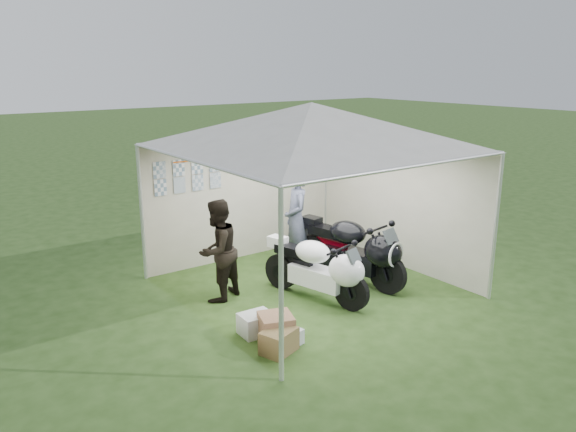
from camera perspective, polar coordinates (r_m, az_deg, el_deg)
name	(u,v)px	position (r m, az deg, el deg)	size (l,w,h in m)	color
ground	(310,288)	(9.30, 2.21, -7.30)	(80.00, 80.00, 0.00)	#294617
canopy_tent	(310,130)	(8.68, 2.25, 8.69)	(5.66, 5.66, 3.00)	silver
motorcycle_white	(320,268)	(8.66, 3.31, -5.26)	(0.75, 1.92, 0.96)	black
motorcycle_black	(356,249)	(9.36, 6.89, -3.35)	(0.73, 2.17, 1.07)	black
paddock_stand	(310,260)	(10.08, 2.26, -4.46)	(0.45, 0.28, 0.34)	#2932CB
person_dark_jacket	(218,250)	(8.67, -7.17, -3.50)	(0.77, 0.60, 1.59)	black
person_blue_jacket	(296,220)	(9.88, 0.86, -0.37)	(0.66, 0.44, 1.82)	slate
equipment_box	(317,239)	(10.94, 2.98, -2.37)	(0.52, 0.42, 0.52)	black
crate_0	(256,324)	(7.76, -3.26, -10.87)	(0.44, 0.34, 0.29)	silver
crate_1	(276,328)	(7.53, -1.22, -11.35)	(0.42, 0.42, 0.38)	#8B6348
crate_2	(291,337)	(7.50, 0.32, -12.21)	(0.28, 0.23, 0.20)	silver
crate_3	(279,341)	(7.30, -0.92, -12.58)	(0.46, 0.33, 0.30)	brown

